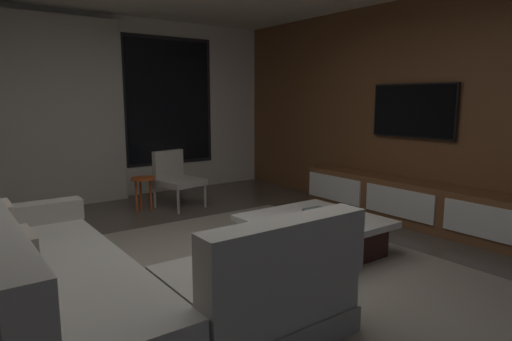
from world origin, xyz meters
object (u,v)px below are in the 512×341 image
Objects in this scene: book_stack_on_coffee_table at (317,213)px; mounted_tv at (413,111)px; coffee_table at (313,235)px; media_console at (413,204)px; accent_chair_near_window at (175,176)px; sectional_couch at (108,286)px; side_stool at (143,184)px.

book_stack_on_coffee_table is 0.26× the size of mounted_tv.
media_console is (1.68, 0.04, 0.06)m from coffee_table.
book_stack_on_coffee_table is at bearing -179.51° from media_console.
coffee_table is at bearing -172.59° from mounted_tv.
mounted_tv is at bearing 6.73° from book_stack_on_coffee_table.
accent_chair_near_window is 3.23m from mounted_tv.
media_console is (1.90, -2.48, -0.18)m from accent_chair_near_window.
mounted_tv is at bearing 47.53° from media_console.
sectional_couch reaches higher than accent_chair_near_window.
mounted_tv is at bearing -47.63° from accent_chair_near_window.
media_console is at bearing 1.51° from coffee_table.
media_console is at bearing 4.13° from sectional_couch.
accent_chair_near_window is 0.47m from side_stool.
media_console is 2.73× the size of mounted_tv.
accent_chair_near_window is at bearing -3.13° from side_stool.
side_stool is at bearing 176.87° from accent_chair_near_window.
book_stack_on_coffee_table is at bearing 6.87° from sectional_couch.
sectional_couch is at bearing -173.13° from book_stack_on_coffee_table.
accent_chair_near_window reaches higher than book_stack_on_coffee_table.
sectional_couch is 0.81× the size of media_console.
accent_chair_near_window is at bearing 95.11° from coffee_table.
sectional_couch is at bearing -175.87° from media_console.
coffee_table is at bearing -74.82° from side_stool.
coffee_table is 0.37× the size of media_console.
coffee_table is 2.21m from mounted_tv.
accent_chair_near_window is 0.69× the size of mounted_tv.
mounted_tv reaches higher than coffee_table.
media_console is (2.37, -2.51, -0.12)m from side_stool.
accent_chair_near_window is at bearing 132.37° from mounted_tv.
side_stool is (-0.76, 2.52, -0.02)m from book_stack_on_coffee_table.
sectional_couch reaches higher than coffee_table.
sectional_couch is at bearing -173.74° from coffee_table.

